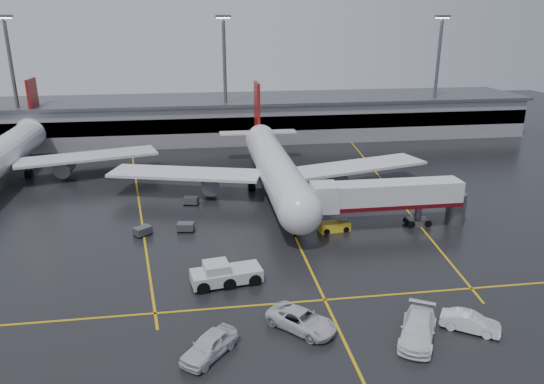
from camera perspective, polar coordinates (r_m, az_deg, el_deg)
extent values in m
plane|color=black|center=(68.42, 1.41, -2.56)|extent=(220.00, 220.00, 0.00)
cube|color=gold|center=(68.42, 1.41, -2.55)|extent=(0.25, 90.00, 0.02)
cube|color=gold|center=(49.03, 5.89, -11.84)|extent=(60.00, 0.25, 0.02)
cube|color=gold|center=(77.43, -14.64, -0.59)|extent=(9.99, 69.35, 0.02)
cube|color=gold|center=(82.20, 12.66, 0.70)|extent=(7.57, 69.64, 0.02)
cube|color=gray|center=(113.25, -2.75, 8.15)|extent=(120.00, 18.00, 8.00)
cube|color=black|center=(104.57, -2.26, 7.54)|extent=(120.00, 0.40, 3.00)
cube|color=#595B60|center=(112.54, -2.78, 10.30)|extent=(122.00, 19.00, 0.60)
cylinder|color=#595B60|center=(110.82, -26.72, 10.42)|extent=(0.70, 0.70, 25.00)
cube|color=#595B60|center=(110.12, -27.72, 16.93)|extent=(3.00, 1.20, 0.50)
cube|color=#FFE5B2|center=(110.12, -27.70, 16.77)|extent=(2.60, 0.90, 0.20)
cylinder|color=#595B60|center=(105.66, -5.24, 11.99)|extent=(0.70, 0.70, 25.00)
cube|color=#595B60|center=(104.93, -5.46, 18.89)|extent=(3.00, 1.20, 0.50)
cube|color=#FFE5B2|center=(104.93, -5.45, 18.72)|extent=(2.60, 0.90, 0.20)
cylinder|color=#595B60|center=(117.19, 17.81, 11.86)|extent=(0.70, 0.70, 25.00)
cube|color=#595B60|center=(116.53, 18.45, 18.05)|extent=(3.00, 1.20, 0.50)
cube|color=#FFE5B2|center=(116.52, 18.44, 17.90)|extent=(2.60, 0.90, 0.20)
cylinder|color=silver|center=(74.55, 0.39, 2.67)|extent=(5.20, 36.00, 5.20)
sphere|color=silver|center=(57.75, 3.13, -2.25)|extent=(5.20, 5.20, 5.20)
cone|color=silver|center=(94.58, -1.57, 6.52)|extent=(4.94, 8.00, 4.94)
cube|color=maroon|center=(94.64, -1.68, 9.55)|extent=(0.50, 5.50, 8.50)
cube|color=silver|center=(94.54, -1.58, 6.64)|extent=(14.00, 3.00, 0.25)
cube|color=silver|center=(75.90, -9.60, 2.07)|extent=(22.80, 11.83, 0.40)
cube|color=silver|center=(79.59, 9.46, 2.86)|extent=(22.80, 11.83, 0.40)
cylinder|color=#595B60|center=(75.35, -6.89, 0.96)|extent=(2.60, 4.50, 2.60)
cylinder|color=#595B60|center=(78.08, 7.18, 1.59)|extent=(2.60, 4.50, 2.60)
cylinder|color=#595B60|center=(61.67, 2.53, -4.04)|extent=(0.56, 0.56, 2.00)
cylinder|color=#595B60|center=(77.94, -2.28, 0.92)|extent=(0.56, 0.56, 2.00)
cylinder|color=#595B60|center=(78.84, 2.35, 1.13)|extent=(0.56, 0.56, 2.00)
cylinder|color=black|center=(61.88, 2.52, -4.50)|extent=(0.40, 1.10, 1.10)
cylinder|color=black|center=(78.07, -2.28, 0.61)|extent=(1.00, 1.40, 1.40)
cylinder|color=black|center=(78.97, 2.34, 0.82)|extent=(1.00, 1.40, 1.40)
cone|color=silver|center=(110.13, -24.80, 6.56)|extent=(4.94, 8.00, 4.94)
cube|color=maroon|center=(110.29, -25.01, 9.15)|extent=(0.50, 5.50, 8.50)
cube|color=silver|center=(110.09, -24.81, 6.66)|extent=(14.00, 3.00, 0.25)
cube|color=silver|center=(89.27, -19.84, 3.73)|extent=(22.80, 11.83, 0.40)
cylinder|color=#595B60|center=(89.45, -22.05, 2.56)|extent=(2.60, 4.50, 2.60)
cylinder|color=#595B60|center=(93.26, -25.47, 2.08)|extent=(0.56, 0.56, 2.00)
cylinder|color=black|center=(93.38, -25.43, 1.82)|extent=(1.00, 1.40, 1.40)
cube|color=silver|center=(64.60, 12.91, -0.21)|extent=(18.00, 3.20, 3.00)
cube|color=#52070E|center=(65.03, 12.83, -1.29)|extent=(18.00, 3.30, 0.50)
cube|color=silver|center=(62.15, 5.84, -0.57)|extent=(3.00, 3.40, 3.30)
cylinder|color=#595B60|center=(67.09, 15.93, -2.38)|extent=(0.80, 0.80, 3.00)
cube|color=#595B60|center=(67.46, 15.85, -3.21)|extent=(2.60, 1.60, 0.90)
cylinder|color=#595B60|center=(69.09, 19.75, -1.72)|extent=(2.40, 2.40, 4.00)
cylinder|color=black|center=(67.03, 14.99, -3.28)|extent=(0.90, 1.80, 0.90)
cylinder|color=black|center=(67.91, 16.70, -3.15)|extent=(0.90, 1.80, 0.90)
cube|color=#BDBDC0|center=(51.34, -5.09, -9.19)|extent=(7.24, 3.84, 1.18)
cube|color=#BDBDC0|center=(50.71, -6.22, -8.36)|extent=(2.71, 2.71, 0.98)
cube|color=black|center=(50.71, -6.22, -8.36)|extent=(2.44, 2.44, 0.89)
cylinder|color=black|center=(51.09, -7.92, -9.90)|extent=(1.74, 3.12, 1.28)
cylinder|color=black|center=(51.50, -5.08, -9.53)|extent=(1.74, 3.12, 1.28)
cylinder|color=black|center=(52.04, -2.30, -9.15)|extent=(1.74, 3.12, 1.28)
cube|color=yellow|center=(63.69, 6.93, -3.81)|extent=(3.97, 2.05, 1.16)
cube|color=#595B60|center=(63.27, 6.97, -2.88)|extent=(3.76, 1.40, 1.33)
cylinder|color=black|center=(63.34, 5.86, -4.15)|extent=(0.96, 1.87, 0.74)
cylinder|color=black|center=(64.26, 7.97, -3.90)|extent=(0.96, 1.87, 0.74)
imported|color=silver|center=(44.42, 3.31, -14.05)|extent=(6.27, 6.38, 1.70)
imported|color=white|center=(44.72, 15.93, -14.44)|extent=(5.49, 6.98, 1.89)
imported|color=white|center=(47.22, 21.19, -13.35)|extent=(4.94, 4.06, 1.59)
imported|color=silver|center=(41.63, -6.99, -16.58)|extent=(5.14, 5.51, 1.84)
cube|color=#595B60|center=(63.87, -9.58, -3.80)|extent=(2.19, 1.62, 0.90)
cylinder|color=black|center=(63.75, -10.35, -4.35)|extent=(0.40, 0.20, 0.40)
cylinder|color=black|center=(63.46, -8.93, -4.38)|extent=(0.40, 0.20, 0.40)
cylinder|color=black|center=(64.66, -10.18, -4.01)|extent=(0.40, 0.20, 0.40)
cylinder|color=black|center=(64.36, -8.78, -4.03)|extent=(0.40, 0.20, 0.40)
cube|color=#595B60|center=(63.78, -14.20, -4.17)|extent=(2.37, 2.28, 0.90)
cylinder|color=black|center=(63.18, -14.50, -4.89)|extent=(0.40, 0.20, 0.40)
cylinder|color=black|center=(63.98, -13.32, -4.48)|extent=(0.40, 0.20, 0.40)
cylinder|color=black|center=(63.96, -15.01, -4.63)|extent=(0.40, 0.20, 0.40)
cylinder|color=black|center=(64.75, -13.83, -4.24)|extent=(0.40, 0.20, 0.40)
cube|color=#595B60|center=(72.79, -9.00, -0.91)|extent=(2.26, 1.75, 0.90)
cylinder|color=black|center=(72.70, -9.69, -1.37)|extent=(0.40, 0.20, 0.40)
cylinder|color=black|center=(72.29, -8.47, -1.42)|extent=(0.40, 0.20, 0.40)
cylinder|color=black|center=(73.60, -9.49, -1.10)|extent=(0.40, 0.20, 0.40)
cylinder|color=black|center=(73.20, -8.28, -1.15)|extent=(0.40, 0.20, 0.40)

